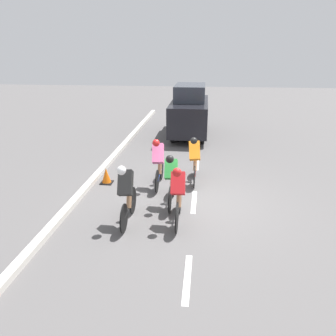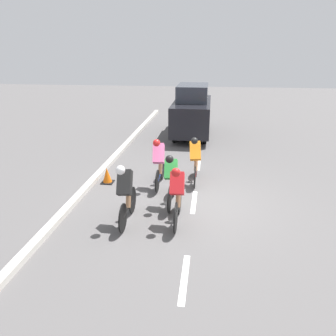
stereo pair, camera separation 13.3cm
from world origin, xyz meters
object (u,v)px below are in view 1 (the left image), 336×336
at_px(cyclist_black, 127,192).
at_px(traffic_cone, 106,176).
at_px(cyclist_orange, 195,158).
at_px(cyclist_pink, 158,161).
at_px(cyclist_red, 178,194).
at_px(support_car, 190,111).
at_px(cyclist_green, 171,178).

relative_size(cyclist_black, traffic_cone, 3.31).
bearing_deg(cyclist_orange, cyclist_pink, 22.00).
xyz_separation_m(cyclist_red, cyclist_orange, (-0.29, -2.60, 0.02)).
height_order(cyclist_pink, support_car, support_car).
distance_m(cyclist_pink, cyclist_black, 2.35).
distance_m(cyclist_orange, cyclist_green, 1.73).
bearing_deg(support_car, cyclist_pink, 84.85).
bearing_deg(cyclist_black, cyclist_pink, -100.33).
distance_m(cyclist_black, cyclist_green, 1.44).
height_order(cyclist_green, traffic_cone, cyclist_green).
xyz_separation_m(cyclist_red, cyclist_black, (1.19, 0.14, 0.03)).
distance_m(cyclist_pink, traffic_cone, 1.74).
bearing_deg(cyclist_pink, cyclist_black, 79.67).
height_order(cyclist_black, cyclist_orange, cyclist_black).
bearing_deg(cyclist_orange, traffic_cone, 7.87).
xyz_separation_m(cyclist_orange, support_car, (0.47, -6.07, 0.39)).
bearing_deg(cyclist_black, support_car, -96.52).
bearing_deg(traffic_cone, support_car, -109.07).
bearing_deg(cyclist_green, cyclist_black, 49.78).
relative_size(cyclist_red, cyclist_black, 1.03).
distance_m(cyclist_black, support_car, 8.88).
xyz_separation_m(cyclist_red, cyclist_green, (0.26, -0.96, -0.01)).
xyz_separation_m(cyclist_black, cyclist_green, (-0.93, -1.10, -0.04)).
relative_size(cyclist_pink, cyclist_orange, 1.05).
bearing_deg(cyclist_green, support_car, -90.56).
bearing_deg(traffic_cone, cyclist_pink, 178.13).
relative_size(cyclist_orange, traffic_cone, 3.30).
bearing_deg(support_car, cyclist_green, 89.44).
distance_m(cyclist_red, support_car, 8.68).
bearing_deg(cyclist_green, cyclist_pink, -67.24).
bearing_deg(cyclist_red, traffic_cone, -42.72).
height_order(cyclist_red, cyclist_black, cyclist_black).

